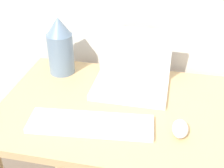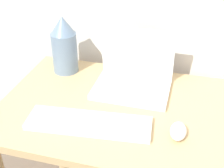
% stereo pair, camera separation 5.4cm
% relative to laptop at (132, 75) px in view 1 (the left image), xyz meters
% --- Properties ---
extents(desk, '(1.04, 0.63, 0.73)m').
position_rel_laptop_xyz_m(desk, '(0.04, -0.15, -0.16)').
color(desk, tan).
rests_on(desk, ground_plane).
extents(laptop, '(0.30, 0.23, 0.24)m').
position_rel_laptop_xyz_m(laptop, '(0.00, 0.00, 0.00)').
color(laptop, white).
rests_on(laptop, desk).
extents(keyboard, '(0.44, 0.17, 0.02)m').
position_rel_laptop_xyz_m(keyboard, '(-0.10, -0.29, -0.04)').
color(keyboard, white).
rests_on(keyboard, desk).
extents(mouse, '(0.05, 0.09, 0.03)m').
position_rel_laptop_xyz_m(mouse, '(0.21, -0.26, -0.03)').
color(mouse, white).
rests_on(mouse, desk).
extents(vase, '(0.11, 0.11, 0.26)m').
position_rel_laptop_xyz_m(vase, '(-0.32, 0.06, 0.07)').
color(vase, slate).
rests_on(vase, desk).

